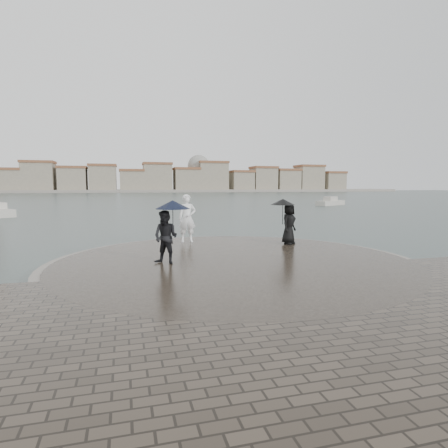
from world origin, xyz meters
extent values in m
plane|color=#2B3835|center=(0.00, 0.00, 0.00)|extent=(400.00, 400.00, 0.00)
cylinder|color=gray|center=(0.00, 3.50, 0.16)|extent=(12.50, 12.50, 0.32)
cylinder|color=#2D261E|center=(0.00, 3.50, 0.18)|extent=(11.90, 11.90, 0.36)
imported|color=white|center=(-0.87, 7.90, 1.42)|extent=(0.80, 0.55, 2.13)
imported|color=black|center=(-2.31, 3.42, 1.22)|extent=(1.06, 1.02, 1.72)
cylinder|color=black|center=(-2.06, 3.52, 1.71)|extent=(0.02, 0.02, 0.90)
cone|color=black|center=(-2.06, 3.52, 2.26)|extent=(1.16, 1.16, 0.28)
imported|color=black|center=(3.26, 6.18, 1.24)|extent=(1.02, 0.98, 1.76)
cylinder|color=black|center=(3.01, 6.28, 1.66)|extent=(0.02, 0.02, 0.90)
cone|color=black|center=(3.01, 6.28, 2.18)|extent=(1.07, 1.07, 0.26)
cube|color=gray|center=(0.00, 163.00, 0.60)|extent=(260.00, 20.00, 1.20)
cube|color=gray|center=(-48.00, 160.00, 4.50)|extent=(10.00, 10.00, 9.00)
cube|color=brown|center=(-48.00, 160.00, 9.50)|extent=(10.60, 10.60, 1.00)
cube|color=gray|center=(-37.00, 160.00, 6.00)|extent=(12.00, 10.00, 12.00)
cube|color=brown|center=(-37.00, 160.00, 12.50)|extent=(12.60, 10.60, 1.00)
cube|color=gray|center=(-24.00, 160.00, 5.00)|extent=(11.00, 10.00, 10.00)
cube|color=brown|center=(-24.00, 160.00, 10.50)|extent=(11.60, 10.60, 1.00)
cube|color=gray|center=(-12.00, 160.00, 5.50)|extent=(11.00, 10.00, 11.00)
cube|color=brown|center=(-12.00, 160.00, 11.50)|extent=(11.60, 10.60, 1.00)
cube|color=gray|center=(0.00, 160.00, 4.50)|extent=(10.00, 10.00, 9.00)
cube|color=brown|center=(0.00, 160.00, 9.50)|extent=(10.60, 10.60, 1.00)
cube|color=gray|center=(11.00, 160.00, 6.00)|extent=(12.00, 10.00, 12.00)
cube|color=brown|center=(11.00, 160.00, 12.50)|extent=(12.60, 10.60, 1.00)
cube|color=gray|center=(24.00, 160.00, 5.00)|extent=(11.00, 10.00, 10.00)
cube|color=brown|center=(24.00, 160.00, 10.50)|extent=(11.60, 10.60, 1.00)
cube|color=gray|center=(36.00, 160.00, 6.50)|extent=(13.00, 10.00, 13.00)
cube|color=brown|center=(36.00, 160.00, 13.50)|extent=(13.60, 10.60, 1.00)
cube|color=gray|center=(50.00, 160.00, 4.50)|extent=(10.00, 10.00, 9.00)
cube|color=brown|center=(50.00, 160.00, 9.50)|extent=(10.60, 10.60, 1.00)
cube|color=gray|center=(61.00, 160.00, 5.50)|extent=(11.00, 10.00, 11.00)
cube|color=brown|center=(61.00, 160.00, 11.50)|extent=(11.60, 10.60, 1.00)
cube|color=gray|center=(73.00, 160.00, 5.00)|extent=(11.00, 10.00, 10.00)
cube|color=brown|center=(73.00, 160.00, 10.50)|extent=(11.60, 10.60, 1.00)
cube|color=gray|center=(85.00, 160.00, 6.00)|extent=(12.00, 10.00, 12.00)
cube|color=brown|center=(85.00, 160.00, 12.50)|extent=(12.60, 10.60, 1.00)
cube|color=gray|center=(98.00, 160.00, 4.50)|extent=(10.00, 10.00, 9.00)
cube|color=brown|center=(98.00, 160.00, 9.50)|extent=(10.60, 10.60, 1.00)
sphere|color=gray|center=(30.00, 162.00, 12.00)|extent=(10.00, 10.00, 10.00)
cube|color=#BDB6AA|center=(25.85, 40.61, 0.25)|extent=(5.60, 4.01, 0.90)
cube|color=#BDB6AA|center=(25.85, 40.61, 0.85)|extent=(2.33, 2.00, 0.90)
camera|label=1|loc=(-3.58, -8.55, 2.86)|focal=30.00mm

